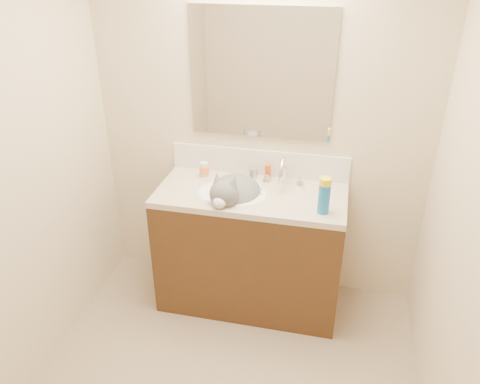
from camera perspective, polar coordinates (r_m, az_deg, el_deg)
The scene contains 16 objects.
room_shell at distance 1.83m, azimuth -4.60°, elevation 3.38°, with size 2.24×2.54×2.52m.
vanity_cabinet at distance 3.19m, azimuth 1.26°, elevation -7.18°, with size 1.20×0.55×0.82m, color #3E2411.
counter_slab at distance 2.96m, azimuth 1.35°, elevation -0.36°, with size 1.20×0.55×0.04m, color #C2B298.
basin at distance 2.98m, azimuth -1.04°, elevation -1.23°, with size 0.45×0.36×0.14m, color white.
faucet at distance 3.01m, azimuth 5.25°, elevation 2.26°, with size 0.28×0.20×0.21m.
cat at distance 2.95m, azimuth -0.80°, elevation -0.37°, with size 0.39×0.50×0.35m.
backsplash at distance 3.15m, azimuth 2.33°, elevation 3.62°, with size 1.20×0.02×0.18m, color silver.
mirror at distance 2.95m, azimuth 2.56°, elevation 14.11°, with size 0.90×0.02×0.80m, color white.
pill_bottle at distance 3.15m, azimuth -4.38°, elevation 2.79°, with size 0.05×0.05×0.10m, color silver.
pill_label at distance 3.15m, azimuth -4.38°, elevation 2.75°, with size 0.07×0.07×0.04m, color orange.
silver_jar at distance 3.13m, azimuth 1.57°, elevation 2.34°, with size 0.06×0.06×0.07m, color #B7B7BC.
amber_bottle at distance 3.11m, azimuth 3.41°, elevation 2.46°, with size 0.04×0.04×0.10m, color #CA4817.
toothbrush at distance 2.98m, azimuth 2.51°, elevation 0.28°, with size 0.01×0.13×0.01m, color silver.
toothbrush_head at distance 2.97m, azimuth 2.52°, elevation 0.34°, with size 0.02×0.03×0.02m, color #669EDA.
spray_can at distance 2.73m, azimuth 10.19°, elevation -0.73°, with size 0.07×0.07×0.19m, color #1967B1.
spray_cap at distance 2.68m, azimuth 10.38°, elevation 1.28°, with size 0.07×0.07×0.04m, color yellow.
Camera 1 is at (0.51, -1.58, 2.24)m, focal length 35.00 mm.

